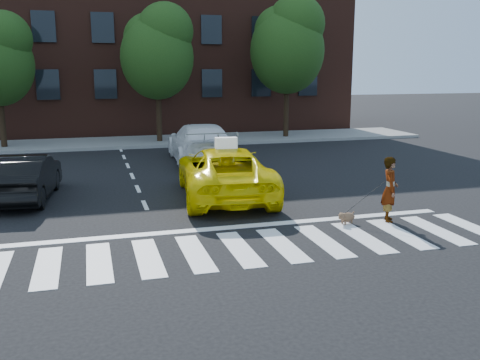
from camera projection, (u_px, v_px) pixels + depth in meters
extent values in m
plane|color=black|center=(240.00, 249.00, 11.73)|extent=(120.00, 120.00, 0.00)
cube|color=silver|center=(240.00, 249.00, 11.73)|extent=(13.00, 2.40, 0.01)
cube|color=silver|center=(222.00, 228.00, 13.24)|extent=(12.00, 0.30, 0.01)
cube|color=slate|center=(149.00, 141.00, 28.18)|extent=(30.00, 4.00, 0.15)
cube|color=#4A241A|center=(132.00, 34.00, 34.01)|extent=(26.00, 10.00, 12.00)
cylinder|color=black|center=(2.00, 116.00, 25.51)|extent=(0.28, 0.28, 3.25)
sphere|color=#193B10|center=(3.00, 39.00, 24.69)|extent=(2.60, 2.60, 2.60)
cylinder|color=black|center=(159.00, 110.00, 27.50)|extent=(0.28, 0.28, 3.55)
ellipsoid|color=#193B10|center=(157.00, 57.00, 26.95)|extent=(3.69, 3.69, 4.25)
sphere|color=#193B10|center=(165.00, 31.00, 26.61)|extent=(2.84, 2.84, 2.84)
sphere|color=#193B10|center=(149.00, 39.00, 26.90)|extent=(2.56, 2.56, 2.56)
cylinder|color=black|center=(286.00, 104.00, 29.34)|extent=(0.28, 0.28, 3.85)
ellipsoid|color=#193B10|center=(287.00, 51.00, 28.75)|extent=(4.00, 4.00, 4.60)
sphere|color=#193B10|center=(296.00, 24.00, 28.38)|extent=(3.08, 3.08, 3.08)
sphere|color=#193B10|center=(280.00, 32.00, 28.69)|extent=(2.77, 2.77, 2.77)
imported|color=yellow|center=(225.00, 172.00, 16.27)|extent=(3.18, 5.82, 1.55)
imported|color=black|center=(25.00, 177.00, 15.97)|extent=(1.90, 4.35, 1.39)
imported|color=white|center=(201.00, 143.00, 22.16)|extent=(2.58, 5.77, 1.65)
imported|color=#999999|center=(390.00, 189.00, 13.71)|extent=(0.62, 0.73, 1.68)
ellipsoid|color=olive|center=(347.00, 217.00, 13.58)|extent=(0.46, 0.35, 0.23)
sphere|color=olive|center=(342.00, 216.00, 13.45)|extent=(0.22, 0.22, 0.17)
sphere|color=olive|center=(340.00, 218.00, 13.41)|extent=(0.10, 0.10, 0.08)
cylinder|color=olive|center=(353.00, 213.00, 13.69)|extent=(0.12, 0.08, 0.10)
sphere|color=olive|center=(340.00, 214.00, 13.48)|extent=(0.08, 0.08, 0.06)
sphere|color=olive|center=(344.00, 215.00, 13.39)|extent=(0.08, 0.08, 0.06)
cylinder|color=olive|center=(345.00, 223.00, 13.49)|extent=(0.06, 0.06, 0.11)
cylinder|color=olive|center=(342.00, 222.00, 13.57)|extent=(0.06, 0.06, 0.11)
cylinder|color=olive|center=(352.00, 221.00, 13.64)|extent=(0.06, 0.06, 0.11)
cylinder|color=olive|center=(349.00, 221.00, 13.72)|extent=(0.06, 0.06, 0.11)
cube|color=white|center=(226.00, 143.00, 15.89)|extent=(0.68, 0.35, 0.32)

